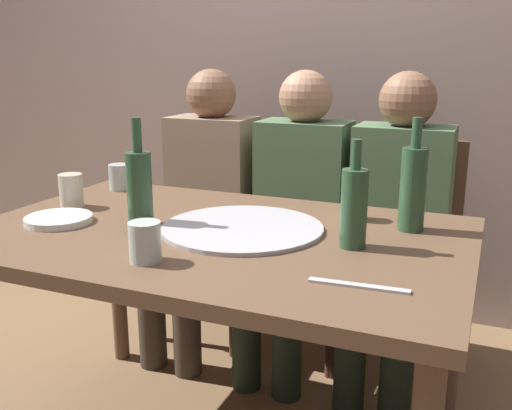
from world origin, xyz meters
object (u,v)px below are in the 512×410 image
object	(u,v)px
beer_bottle	(413,187)
guest_by_wall	(396,217)
tumbler_near	(119,177)
guest_in_beanie	(296,207)
chair_right	(401,238)
tumbler_far	(71,191)
chair_middle	(307,227)
wine_glass	(145,242)
plate_stack	(59,219)
dining_table	(215,258)
table_knife	(359,286)
short_glass	(356,205)
water_bottle	(139,186)
chair_left	(220,217)
wine_bottle	(354,206)
guest_in_sweater	(203,197)
pizza_tray	(242,228)

from	to	relation	value
beer_bottle	guest_by_wall	bearing A→B (deg)	103.46
tumbler_near	guest_in_beanie	world-z (taller)	guest_in_beanie
tumbler_near	chair_right	xyz separation A→B (m)	(0.96, 0.52, -0.27)
tumbler_far	chair_middle	xyz separation A→B (m)	(0.56, 0.79, -0.28)
wine_glass	plate_stack	bearing A→B (deg)	157.00
wine_glass	guest_in_beanie	distance (m)	0.99
beer_bottle	plate_stack	bearing A→B (deg)	-161.19
dining_table	guest_in_beanie	distance (m)	0.70
guest_by_wall	chair_middle	bearing A→B (deg)	-21.08
tumbler_far	chair_middle	size ratio (longest dim) A/B	0.12
chair_middle	plate_stack	bearing A→B (deg)	63.44
chair_middle	guest_by_wall	xyz separation A→B (m)	(0.39, -0.15, 0.13)
table_knife	chair_middle	size ratio (longest dim) A/B	0.24
dining_table	chair_middle	world-z (taller)	chair_middle
chair_middle	guest_in_beanie	distance (m)	0.20
tumbler_near	short_glass	bearing A→B (deg)	-3.26
tumbler_far	water_bottle	bearing A→B (deg)	-14.12
short_glass	chair_left	xyz separation A→B (m)	(-0.75, 0.57, -0.27)
water_bottle	chair_right	size ratio (longest dim) A/B	0.35
table_knife	guest_in_beanie	world-z (taller)	guest_in_beanie
short_glass	table_knife	world-z (taller)	short_glass
water_bottle	guest_in_beanie	world-z (taller)	guest_in_beanie
tumbler_near	guest_in_beanie	bearing A→B (deg)	32.81
wine_bottle	chair_middle	bearing A→B (deg)	115.03
dining_table	guest_in_beanie	xyz separation A→B (m)	(0.01, 0.70, -0.02)
guest_in_sweater	guest_in_beanie	xyz separation A→B (m)	(0.41, 0.00, 0.00)
table_knife	guest_in_beanie	xyz separation A→B (m)	(-0.46, 0.94, -0.10)
tumbler_far	dining_table	bearing A→B (deg)	-6.09
pizza_tray	plate_stack	bearing A→B (deg)	-164.86
water_bottle	beer_bottle	bearing A→B (deg)	18.75
wine_glass	chair_right	distance (m)	1.25
tumbler_near	wine_glass	world-z (taller)	wine_glass
tumbler_near	tumbler_far	distance (m)	0.27
tumbler_far	guest_in_beanie	size ratio (longest dim) A/B	0.09
wine_glass	plate_stack	distance (m)	0.46
wine_glass	guest_in_sweater	distance (m)	1.06
table_knife	pizza_tray	bearing A→B (deg)	-38.72
dining_table	plate_stack	bearing A→B (deg)	-167.55
wine_glass	chair_middle	size ratio (longest dim) A/B	0.11
tumbler_far	wine_glass	bearing A→B (deg)	-33.86
guest_in_beanie	guest_by_wall	size ratio (longest dim) A/B	1.00
tumbler_far	chair_left	distance (m)	0.85
dining_table	water_bottle	xyz separation A→B (m)	(-0.23, -0.02, 0.20)
tumbler_far	short_glass	world-z (taller)	tumbler_far
tumbler_near	guest_in_beanie	size ratio (longest dim) A/B	0.08
water_bottle	wine_bottle	bearing A→B (deg)	3.58
water_bottle	tumbler_near	bearing A→B (deg)	133.12
short_glass	guest_in_sweater	world-z (taller)	guest_in_sweater
water_bottle	guest_in_beanie	distance (m)	0.79
wine_glass	beer_bottle	bearing A→B (deg)	42.93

